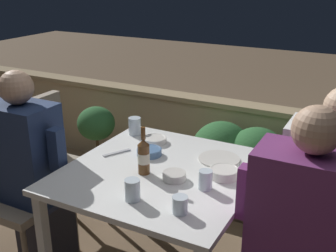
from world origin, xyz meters
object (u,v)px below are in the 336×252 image
(person_white_polo, at_px, (322,213))
(beer_bottle, at_px, (144,156))
(potted_plant, at_px, (97,135))
(person_navy_jumper, at_px, (32,175))
(chair_left_far, at_px, (49,155))
(chair_left_near, at_px, (7,177))
(person_purple_stripe, at_px, (293,249))

(person_white_polo, height_order, beer_bottle, person_white_polo)
(beer_bottle, bearing_deg, potted_plant, 137.01)
(person_navy_jumper, bearing_deg, chair_left_far, 119.68)
(chair_left_near, xyz_separation_m, person_purple_stripe, (1.71, -0.01, 0.08))
(chair_left_near, relative_size, person_navy_jumper, 0.76)
(chair_left_near, relative_size, potted_plant, 1.44)
(chair_left_near, bearing_deg, person_purple_stripe, -0.34)
(chair_left_near, height_order, person_white_polo, person_white_polo)
(beer_bottle, bearing_deg, chair_left_far, 164.62)
(beer_bottle, bearing_deg, person_white_polo, 15.17)
(chair_left_near, relative_size, person_white_polo, 0.74)
(person_navy_jumper, distance_m, beer_bottle, 0.74)
(person_white_polo, xyz_separation_m, potted_plant, (-1.95, 0.78, -0.23))
(chair_left_far, height_order, beer_bottle, beer_bottle)
(person_purple_stripe, relative_size, potted_plant, 1.95)
(chair_left_near, distance_m, person_navy_jumper, 0.22)
(person_purple_stripe, height_order, beer_bottle, person_purple_stripe)
(person_navy_jumper, relative_size, person_white_polo, 0.97)
(chair_left_near, xyz_separation_m, beer_bottle, (0.91, 0.11, 0.29))
(chair_left_far, distance_m, potted_plant, 0.80)
(person_white_polo, relative_size, beer_bottle, 5.00)
(chair_left_near, distance_m, person_white_polo, 1.81)
(person_purple_stripe, bearing_deg, potted_plant, 149.00)
(chair_left_near, distance_m, beer_bottle, 0.96)
(person_purple_stripe, xyz_separation_m, beer_bottle, (-0.80, 0.12, 0.21))
(chair_left_far, bearing_deg, person_navy_jumper, -60.32)
(chair_left_far, height_order, person_white_polo, person_white_polo)
(person_white_polo, bearing_deg, beer_bottle, -164.83)
(chair_left_far, xyz_separation_m, potted_plant, (-0.19, 0.77, -0.16))
(chair_left_near, relative_size, chair_left_far, 1.00)
(chair_left_far, relative_size, beer_bottle, 3.71)
(person_purple_stripe, relative_size, beer_bottle, 5.02)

